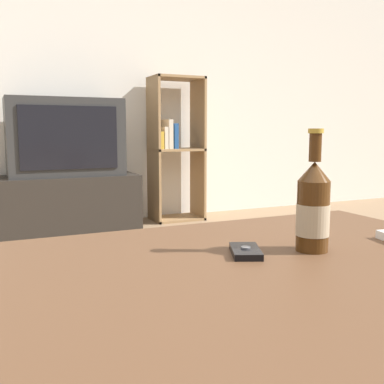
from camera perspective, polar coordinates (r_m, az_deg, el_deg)
The scene contains 7 objects.
back_wall at distance 3.80m, azimuth -18.85°, elevation 15.57°, with size 8.00×0.05×2.60m.
coffee_table at distance 0.88m, azimuth 4.52°, elevation -13.81°, with size 1.28×0.82×0.50m.
tv_stand at distance 3.52m, azimuth -15.50°, elevation -1.42°, with size 1.04×0.46×0.43m.
television at distance 3.47m, azimuth -15.79°, elevation 6.70°, with size 0.82×0.39×0.57m.
bookshelf at distance 3.81m, azimuth -2.28°, elevation 5.74°, with size 0.43×0.30×1.20m.
beer_bottle at distance 1.00m, azimuth 15.12°, elevation -1.94°, with size 0.07×0.07×0.26m.
cell_phone at distance 0.96m, azimuth 6.81°, elevation -7.48°, with size 0.10×0.12×0.02m.
Camera 1 is at (-0.40, -0.71, 0.76)m, focal length 42.00 mm.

